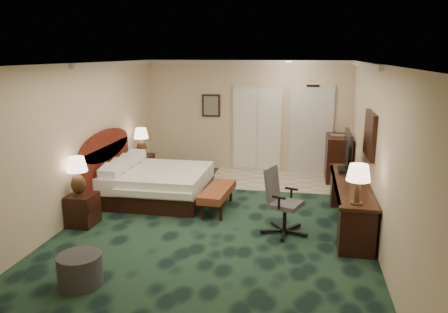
% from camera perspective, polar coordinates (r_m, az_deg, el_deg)
% --- Properties ---
extents(floor, '(5.00, 7.50, 0.00)m').
position_cam_1_polar(floor, '(7.53, -0.87, -9.01)').
color(floor, black).
rests_on(floor, ground).
extents(ceiling, '(5.00, 7.50, 0.00)m').
position_cam_1_polar(ceiling, '(6.96, -0.95, 12.01)').
color(ceiling, silver).
rests_on(ceiling, wall_back).
extents(wall_back, '(5.00, 0.00, 2.70)m').
position_cam_1_polar(wall_back, '(10.77, 3.06, 5.26)').
color(wall_back, beige).
rests_on(wall_back, ground).
extents(wall_front, '(5.00, 0.00, 2.70)m').
position_cam_1_polar(wall_front, '(3.69, -12.74, -11.19)').
color(wall_front, beige).
rests_on(wall_front, ground).
extents(wall_left, '(0.00, 7.50, 2.70)m').
position_cam_1_polar(wall_left, '(7.99, -18.77, 1.73)').
color(wall_left, beige).
rests_on(wall_left, ground).
extents(wall_right, '(0.00, 7.50, 2.70)m').
position_cam_1_polar(wall_right, '(7.07, 19.36, 0.24)').
color(wall_right, beige).
rests_on(wall_right, ground).
extents(crown_molding, '(5.00, 7.50, 0.10)m').
position_cam_1_polar(crown_molding, '(6.96, -0.95, 11.60)').
color(crown_molding, silver).
rests_on(crown_molding, wall_back).
extents(tile_patch, '(3.20, 1.70, 0.01)m').
position_cam_1_polar(tile_patch, '(10.14, 7.39, -3.12)').
color(tile_patch, '#B6AA8D').
rests_on(tile_patch, ground).
extents(headboard, '(0.12, 2.00, 1.40)m').
position_cam_1_polar(headboard, '(8.97, -15.05, -1.07)').
color(headboard, '#4D0F08').
rests_on(headboard, ground).
extents(entry_door, '(1.02, 0.06, 2.18)m').
position_cam_1_polar(entry_door, '(10.70, 11.30, 3.34)').
color(entry_door, silver).
rests_on(entry_door, ground).
extents(closet_doors, '(1.20, 0.06, 2.10)m').
position_cam_1_polar(closet_doors, '(10.75, 4.34, 3.60)').
color(closet_doors, silver).
rests_on(closet_doors, ground).
extents(wall_art, '(0.45, 0.06, 0.55)m').
position_cam_1_polar(wall_art, '(10.85, -1.70, 6.67)').
color(wall_art, '#55655E').
rests_on(wall_art, wall_back).
extents(wall_mirror, '(0.05, 0.95, 0.75)m').
position_cam_1_polar(wall_mirror, '(7.61, 18.52, 2.73)').
color(wall_mirror, white).
rests_on(wall_mirror, wall_right).
extents(bed, '(1.92, 1.78, 0.61)m').
position_cam_1_polar(bed, '(8.83, -8.60, -3.64)').
color(bed, white).
rests_on(bed, ground).
extents(nightstand_near, '(0.43, 0.49, 0.54)m').
position_cam_1_polar(nightstand_near, '(7.85, -17.97, -6.61)').
color(nightstand_near, black).
rests_on(nightstand_near, ground).
extents(nightstand_far, '(0.48, 0.55, 0.60)m').
position_cam_1_polar(nightstand_far, '(10.15, -10.74, -1.50)').
color(nightstand_far, black).
rests_on(nightstand_far, ground).
extents(lamp_near, '(0.42, 0.42, 0.65)m').
position_cam_1_polar(lamp_near, '(7.68, -18.58, -2.42)').
color(lamp_near, black).
rests_on(lamp_near, nightstand_near).
extents(lamp_far, '(0.33, 0.33, 0.62)m').
position_cam_1_polar(lamp_far, '(10.01, -10.75, 1.91)').
color(lamp_far, black).
rests_on(lamp_far, nightstand_far).
extents(bed_bench, '(0.52, 1.27, 0.42)m').
position_cam_1_polar(bed_bench, '(8.19, -0.87, -5.56)').
color(bed_bench, brown).
rests_on(bed_bench, ground).
extents(ottoman, '(0.67, 0.67, 0.40)m').
position_cam_1_polar(ottoman, '(5.97, -18.29, -13.87)').
color(ottoman, '#303135').
rests_on(ottoman, ground).
extents(desk, '(0.56, 2.62, 0.75)m').
position_cam_1_polar(desk, '(7.72, 16.10, -5.97)').
color(desk, black).
rests_on(desk, ground).
extents(tv, '(0.08, 0.95, 0.74)m').
position_cam_1_polar(tv, '(8.22, 15.83, 0.61)').
color(tv, black).
rests_on(tv, desk).
extents(desk_lamp, '(0.35, 0.35, 0.60)m').
position_cam_1_polar(desk_lamp, '(6.48, 17.08, -3.48)').
color(desk_lamp, black).
rests_on(desk_lamp, desk).
extents(desk_chair, '(0.79, 0.77, 1.08)m').
position_cam_1_polar(desk_chair, '(7.11, 8.00, -5.86)').
color(desk_chair, '#42424A').
rests_on(desk_chair, ground).
extents(minibar, '(0.54, 0.98, 1.03)m').
position_cam_1_polar(minibar, '(10.32, 14.67, -0.23)').
color(minibar, black).
rests_on(minibar, ground).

